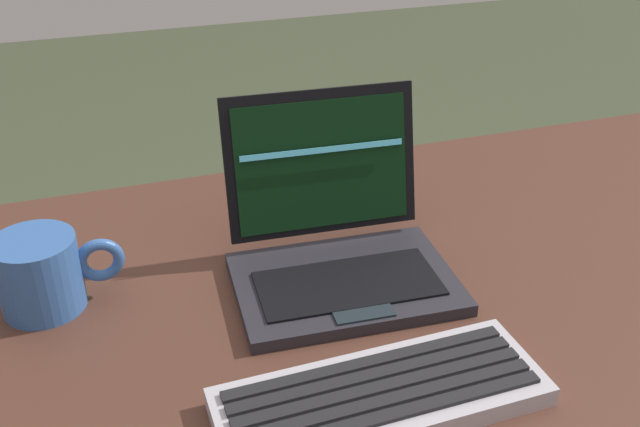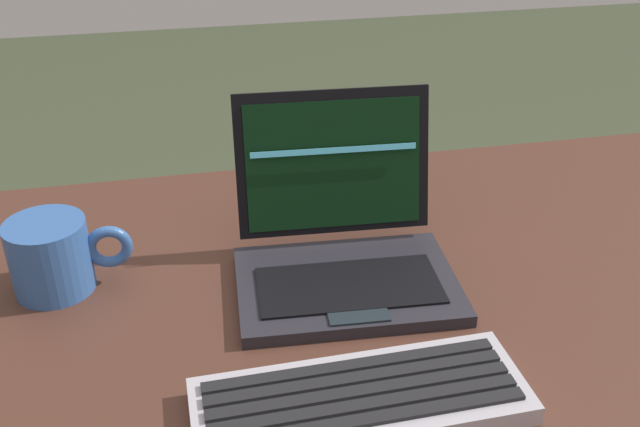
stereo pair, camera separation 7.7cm
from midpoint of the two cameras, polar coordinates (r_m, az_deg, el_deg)
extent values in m
cube|color=#4D2D21|center=(0.89, 8.80, -6.12)|extent=(1.75, 0.67, 0.04)
cube|color=#27252D|center=(0.85, 4.74, -5.69)|extent=(0.26, 0.19, 0.02)
cube|color=black|center=(0.83, 4.96, -5.69)|extent=(0.21, 0.11, 0.00)
cube|color=#1C262C|center=(0.79, 5.86, -8.01)|extent=(0.07, 0.03, 0.00)
cube|color=black|center=(0.88, 3.54, 3.94)|extent=(0.24, 0.06, 0.17)
cube|color=black|center=(0.88, 3.60, 3.74)|extent=(0.21, 0.05, 0.15)
cube|color=#59CCF2|center=(0.87, 3.65, 4.87)|extent=(0.20, 0.02, 0.01)
cube|color=#B6B2BD|center=(0.70, 6.46, -14.48)|extent=(0.31, 0.12, 0.02)
cube|color=black|center=(0.67, 7.53, -15.75)|extent=(0.29, 0.02, 0.00)
cube|color=black|center=(0.68, 7.01, -14.73)|extent=(0.29, 0.02, 0.00)
cube|color=black|center=(0.69, 6.52, -13.74)|extent=(0.29, 0.02, 0.00)
cube|color=black|center=(0.71, 6.04, -12.79)|extent=(0.29, 0.02, 0.00)
cube|color=black|center=(0.72, 5.59, -11.87)|extent=(0.29, 0.02, 0.00)
cylinder|color=#3462AA|center=(0.87, -17.99, -3.28)|extent=(0.09, 0.09, 0.09)
torus|color=#3462AA|center=(0.87, -13.71, -2.62)|extent=(0.05, 0.01, 0.05)
camera|label=1|loc=(0.04, -87.14, 1.62)|focal=40.99mm
camera|label=2|loc=(0.04, 92.86, -1.62)|focal=40.99mm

